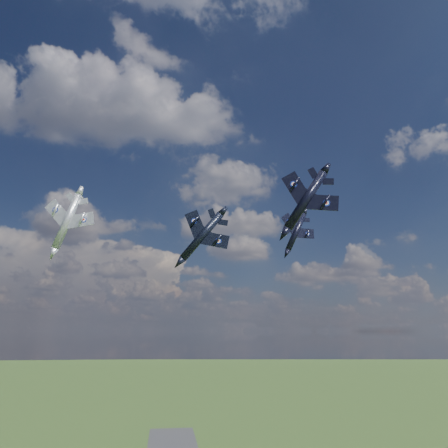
{
  "coord_description": "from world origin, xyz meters",
  "views": [
    {
      "loc": [
        -6.5,
        -64.34,
        62.3
      ],
      "look_at": [
        4.31,
        17.21,
        82.59
      ],
      "focal_mm": 35.0,
      "sensor_mm": 36.0,
      "label": 1
    }
  ],
  "objects": [
    {
      "name": "jet_lead_navy",
      "position": [
        -0.03,
        16.91,
        79.97
      ],
      "size": [
        13.34,
        17.15,
        9.52
      ],
      "primitive_type": null,
      "rotation": [
        0.0,
        0.7,
        -0.2
      ],
      "color": "black"
    },
    {
      "name": "jet_right_navy",
      "position": [
        15.59,
        1.25,
        83.02
      ],
      "size": [
        14.59,
        17.67,
        8.75
      ],
      "primitive_type": null,
      "rotation": [
        0.0,
        0.59,
        -0.27
      ],
      "color": "black"
    },
    {
      "name": "jet_left_silver",
      "position": [
        -23.81,
        11.54,
        80.77
      ],
      "size": [
        13.04,
        15.74,
        6.0
      ],
      "primitive_type": null,
      "rotation": [
        0.0,
        0.34,
        -0.21
      ],
      "color": "#A3A5AE"
    },
    {
      "name": "jet_high_navy",
      "position": [
        25.47,
        39.16,
        86.61
      ],
      "size": [
        14.14,
        17.12,
        7.67
      ],
      "primitive_type": null,
      "rotation": [
        0.0,
        0.47,
        0.23
      ],
      "color": "black"
    }
  ]
}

